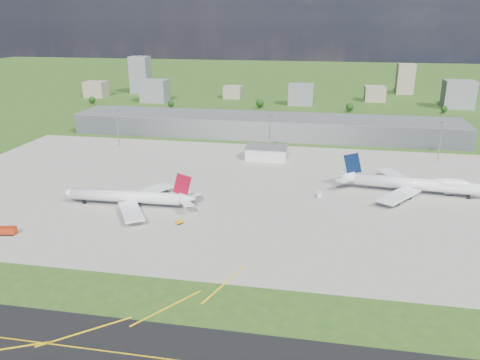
% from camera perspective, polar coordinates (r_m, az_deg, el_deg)
% --- Properties ---
extents(ground, '(1400.00, 1400.00, 0.00)m').
position_cam_1_polar(ground, '(357.90, 2.67, 4.90)').
color(ground, '#2A5119').
rests_on(ground, ground).
extents(apron, '(360.00, 190.00, 0.08)m').
position_cam_1_polar(apron, '(252.40, 1.52, -1.24)').
color(apron, gray).
rests_on(apron, ground).
extents(terminal, '(300.00, 42.00, 15.00)m').
position_cam_1_polar(terminal, '(370.64, 3.01, 6.58)').
color(terminal, slate).
rests_on(terminal, ground).
extents(ops_building, '(26.00, 16.00, 8.00)m').
position_cam_1_polar(ops_building, '(307.73, 3.26, 3.28)').
color(ops_building, silver).
rests_on(ops_building, ground).
extents(mast_west, '(3.50, 2.00, 25.90)m').
position_cam_1_polar(mast_west, '(348.76, -14.73, 6.90)').
color(mast_west, gray).
rests_on(mast_west, ground).
extents(mast_center, '(3.50, 2.00, 25.90)m').
position_cam_1_polar(mast_center, '(318.79, 3.65, 6.38)').
color(mast_center, gray).
rests_on(mast_center, ground).
extents(mast_east, '(3.50, 2.00, 25.90)m').
position_cam_1_polar(mast_east, '(325.30, 23.34, 5.10)').
color(mast_east, gray).
rests_on(mast_east, ground).
extents(airliner_red_twin, '(67.91, 52.98, 18.65)m').
position_cam_1_polar(airliner_red_twin, '(235.04, -13.22, -2.05)').
color(airliner_red_twin, white).
rests_on(airliner_red_twin, ground).
extents(airliner_blue_quad, '(77.19, 60.25, 20.15)m').
position_cam_1_polar(airliner_blue_quad, '(261.85, 20.71, -0.46)').
color(airliner_blue_quad, white).
rests_on(airliner_blue_quad, ground).
extents(fire_truck, '(8.47, 4.49, 3.57)m').
position_cam_1_polar(fire_truck, '(224.26, -26.57, -5.59)').
color(fire_truck, '#A4240B').
rests_on(fire_truck, ground).
extents(tug_yellow, '(3.51, 3.74, 1.66)m').
position_cam_1_polar(tug_yellow, '(213.01, -7.43, -5.14)').
color(tug_yellow, orange).
rests_on(tug_yellow, ground).
extents(van_white_near, '(2.56, 5.06, 2.51)m').
position_cam_1_polar(van_white_near, '(245.51, 9.66, -1.80)').
color(van_white_near, white).
rests_on(van_white_near, ground).
extents(van_white_far, '(5.29, 3.12, 2.56)m').
position_cam_1_polar(van_white_far, '(268.35, 24.08, -1.42)').
color(van_white_far, silver).
rests_on(van_white_far, ground).
extents(bldg_far_w, '(24.00, 20.00, 18.00)m').
position_cam_1_polar(bldg_far_w, '(583.98, -17.15, 10.54)').
color(bldg_far_w, gray).
rests_on(bldg_far_w, ground).
extents(bldg_w, '(28.00, 22.00, 24.00)m').
position_cam_1_polar(bldg_w, '(533.16, -10.35, 10.64)').
color(bldg_w, slate).
rests_on(bldg_w, ground).
extents(bldg_cw, '(20.00, 18.00, 14.00)m').
position_cam_1_polar(bldg_cw, '(550.28, -0.88, 10.68)').
color(bldg_cw, gray).
rests_on(bldg_cw, ground).
extents(bldg_c, '(26.00, 20.00, 22.00)m').
position_cam_1_polar(bldg_c, '(510.38, 7.44, 10.31)').
color(bldg_c, slate).
rests_on(bldg_c, ground).
extents(bldg_ce, '(22.00, 24.00, 16.00)m').
position_cam_1_polar(bldg_ce, '(552.38, 16.11, 10.08)').
color(bldg_ce, gray).
rests_on(bldg_ce, ground).
extents(bldg_e, '(30.00, 22.00, 28.00)m').
position_cam_1_polar(bldg_e, '(536.21, 25.08, 9.44)').
color(bldg_e, slate).
rests_on(bldg_e, ground).
extents(bldg_tall_w, '(22.00, 20.00, 44.00)m').
position_cam_1_polar(bldg_tall_w, '(601.82, -12.05, 12.44)').
color(bldg_tall_w, slate).
rests_on(bldg_tall_w, ground).
extents(bldg_tall_e, '(20.00, 18.00, 36.00)m').
position_cam_1_polar(bldg_tall_e, '(615.16, 19.49, 11.54)').
color(bldg_tall_e, gray).
rests_on(bldg_tall_e, ground).
extents(tree_far_w, '(7.20, 7.20, 8.80)m').
position_cam_1_polar(tree_far_w, '(531.52, -17.60, 9.30)').
color(tree_far_w, '#382314').
rests_on(tree_far_w, ground).
extents(tree_w, '(6.75, 6.75, 8.25)m').
position_cam_1_polar(tree_w, '(491.72, -8.40, 9.21)').
color(tree_w, '#382314').
rests_on(tree_w, ground).
extents(tree_c, '(8.10, 8.10, 9.90)m').
position_cam_1_polar(tree_c, '(485.44, 2.43, 9.38)').
color(tree_c, '#382314').
rests_on(tree_c, ground).
extents(tree_e, '(7.65, 7.65, 9.35)m').
position_cam_1_polar(tree_e, '(476.68, 13.24, 8.68)').
color(tree_e, '#382314').
rests_on(tree_e, ground).
extents(tree_far_e, '(6.30, 6.30, 7.70)m').
position_cam_1_polar(tree_far_e, '(499.29, 23.64, 7.93)').
color(tree_far_e, '#382314').
rests_on(tree_far_e, ground).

